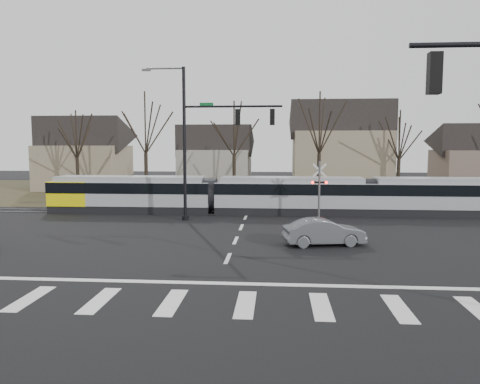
{
  "coord_description": "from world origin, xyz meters",
  "views": [
    {
      "loc": [
        2.16,
        -18.49,
        5.09
      ],
      "look_at": [
        0.0,
        9.0,
        2.3
      ],
      "focal_mm": 35.0,
      "sensor_mm": 36.0,
      "label": 1
    }
  ],
  "objects": [
    {
      "name": "lane_dashes",
      "position": [
        0.0,
        16.0,
        0.01
      ],
      "size": [
        0.18,
        30.0,
        0.01
      ],
      "color": "silver",
      "rests_on": "ground"
    },
    {
      "name": "ground",
      "position": [
        0.0,
        0.0,
        0.0
      ],
      "size": [
        140.0,
        140.0,
        0.0
      ],
      "primitive_type": "plane",
      "color": "black"
    },
    {
      "name": "stop_line",
      "position": [
        0.0,
        -1.8,
        0.01
      ],
      "size": [
        28.0,
        0.35,
        0.01
      ],
      "primitive_type": "cube",
      "color": "silver",
      "rests_on": "ground"
    },
    {
      "name": "rail_crossing_signal",
      "position": [
        5.0,
        12.79,
        1.89
      ],
      "size": [
        1.08,
        0.36,
        4.0
      ],
      "color": "#59595B",
      "rests_on": "ground"
    },
    {
      "name": "house_a",
      "position": [
        -20.0,
        34.0,
        4.46
      ],
      "size": [
        9.72,
        8.64,
        8.6
      ],
      "color": "#7F725C",
      "rests_on": "ground"
    },
    {
      "name": "house_b",
      "position": [
        -5.0,
        36.0,
        3.97
      ],
      "size": [
        8.64,
        7.56,
        7.65
      ],
      "color": "gray",
      "rests_on": "ground"
    },
    {
      "name": "tree_row",
      "position": [
        2.0,
        26.0,
        5.0
      ],
      "size": [
        59.2,
        7.2,
        10.0
      ],
      "color": "black",
      "rests_on": "ground"
    },
    {
      "name": "grass_verge",
      "position": [
        0.0,
        32.0,
        0.01
      ],
      "size": [
        140.0,
        28.0,
        0.01
      ],
      "primitive_type": "cube",
      "color": "#38331E",
      "rests_on": "ground"
    },
    {
      "name": "sedan",
      "position": [
        4.58,
        5.2,
        0.68
      ],
      "size": [
        3.05,
        4.67,
        1.35
      ],
      "primitive_type": "imported",
      "rotation": [
        0.0,
        0.0,
        1.77
      ],
      "color": "#54575C",
      "rests_on": "ground"
    },
    {
      "name": "tram",
      "position": [
        3.1,
        16.0,
        1.48
      ],
      "size": [
        35.85,
        2.66,
        2.72
      ],
      "color": "gray",
      "rests_on": "ground"
    },
    {
      "name": "signal_pole_far",
      "position": [
        -2.41,
        12.5,
        5.7
      ],
      "size": [
        9.28,
        0.44,
        10.2
      ],
      "color": "black",
      "rests_on": "ground"
    },
    {
      "name": "crosswalk",
      "position": [
        0.0,
        -4.0,
        0.01
      ],
      "size": [
        27.0,
        2.6,
        0.01
      ],
      "color": "silver",
      "rests_on": "ground"
    },
    {
      "name": "rail_pair",
      "position": [
        0.0,
        15.8,
        0.03
      ],
      "size": [
        90.0,
        1.52,
        0.06
      ],
      "color": "#59595E",
      "rests_on": "ground"
    },
    {
      "name": "house_d",
      "position": [
        24.0,
        35.0,
        3.97
      ],
      "size": [
        8.64,
        7.56,
        7.65
      ],
      "color": "brown",
      "rests_on": "ground"
    },
    {
      "name": "house_c",
      "position": [
        9.0,
        33.0,
        5.23
      ],
      "size": [
        10.8,
        8.64,
        10.1
      ],
      "color": "#7F725C",
      "rests_on": "ground"
    }
  ]
}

